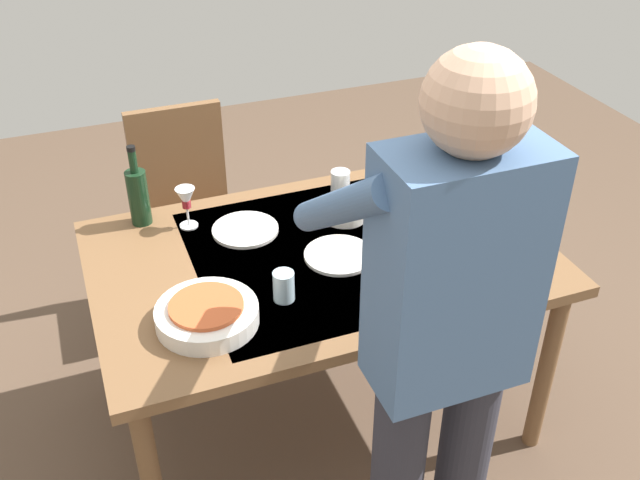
{
  "coord_description": "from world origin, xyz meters",
  "views": [
    {
      "loc": [
        0.71,
        1.86,
        2.13
      ],
      "look_at": [
        0.0,
        0.0,
        0.8
      ],
      "focal_mm": 41.09,
      "sensor_mm": 36.0,
      "label": 1
    }
  ],
  "objects_px": {
    "person_server": "(442,343)",
    "dinner_plate_near": "(339,255)",
    "chair_near": "(186,200)",
    "dinner_plate_far": "(245,230)",
    "dining_table": "(320,270)",
    "water_cup_near_right": "(284,286)",
    "side_bowl_salad": "(402,228)",
    "water_cup_near_left": "(340,183)",
    "wine_glass_right": "(186,200)",
    "wine_bottle": "(138,195)",
    "side_bowl_bread": "(345,209)",
    "wine_glass_left": "(430,179)",
    "serving_bowl_pasta": "(207,314)"
  },
  "relations": [
    {
      "from": "side_bowl_salad",
      "to": "dinner_plate_far",
      "type": "distance_m",
      "value": 0.54
    },
    {
      "from": "wine_bottle",
      "to": "serving_bowl_pasta",
      "type": "distance_m",
      "value": 0.63
    },
    {
      "from": "person_server",
      "to": "dinner_plate_near",
      "type": "xyz_separation_m",
      "value": [
        -0.02,
        -0.7,
        -0.21
      ]
    },
    {
      "from": "water_cup_near_right",
      "to": "dinner_plate_far",
      "type": "xyz_separation_m",
      "value": [
        0.01,
        -0.41,
        -0.04
      ]
    },
    {
      "from": "water_cup_near_right",
      "to": "side_bowl_salad",
      "type": "bearing_deg",
      "value": -159.02
    },
    {
      "from": "serving_bowl_pasta",
      "to": "dinner_plate_near",
      "type": "relative_size",
      "value": 1.3
    },
    {
      "from": "person_server",
      "to": "dinner_plate_near",
      "type": "bearing_deg",
      "value": -91.95
    },
    {
      "from": "dinner_plate_near",
      "to": "dining_table",
      "type": "bearing_deg",
      "value": -41.32
    },
    {
      "from": "wine_bottle",
      "to": "side_bowl_bread",
      "type": "bearing_deg",
      "value": 161.81
    },
    {
      "from": "wine_bottle",
      "to": "side_bowl_salad",
      "type": "xyz_separation_m",
      "value": [
        -0.81,
        0.41,
        -0.08
      ]
    },
    {
      "from": "side_bowl_salad",
      "to": "water_cup_near_left",
      "type": "bearing_deg",
      "value": -75.3
    },
    {
      "from": "wine_glass_left",
      "to": "serving_bowl_pasta",
      "type": "relative_size",
      "value": 0.5
    },
    {
      "from": "dinner_plate_near",
      "to": "dinner_plate_far",
      "type": "distance_m",
      "value": 0.36
    },
    {
      "from": "wine_glass_right",
      "to": "water_cup_near_right",
      "type": "bearing_deg",
      "value": 109.68
    },
    {
      "from": "side_bowl_bread",
      "to": "dinner_plate_near",
      "type": "distance_m",
      "value": 0.25
    },
    {
      "from": "wine_glass_right",
      "to": "dinner_plate_far",
      "type": "bearing_deg",
      "value": 150.33
    },
    {
      "from": "dinner_plate_near",
      "to": "wine_glass_left",
      "type": "bearing_deg",
      "value": -155.35
    },
    {
      "from": "dining_table",
      "to": "dinner_plate_far",
      "type": "bearing_deg",
      "value": -47.78
    },
    {
      "from": "wine_glass_left",
      "to": "dinner_plate_near",
      "type": "distance_m",
      "value": 0.49
    },
    {
      "from": "person_server",
      "to": "chair_near",
      "type": "bearing_deg",
      "value": -79.09
    },
    {
      "from": "dinner_plate_far",
      "to": "dining_table",
      "type": "bearing_deg",
      "value": 132.22
    },
    {
      "from": "water_cup_near_left",
      "to": "wine_glass_left",
      "type": "bearing_deg",
      "value": 147.15
    },
    {
      "from": "wine_glass_left",
      "to": "water_cup_near_left",
      "type": "distance_m",
      "value": 0.33
    },
    {
      "from": "wine_bottle",
      "to": "wine_glass_left",
      "type": "bearing_deg",
      "value": 166.23
    },
    {
      "from": "dining_table",
      "to": "person_server",
      "type": "distance_m",
      "value": 0.8
    },
    {
      "from": "dinner_plate_near",
      "to": "chair_near",
      "type": "bearing_deg",
      "value": -69.8
    },
    {
      "from": "chair_near",
      "to": "dinner_plate_far",
      "type": "relative_size",
      "value": 3.96
    },
    {
      "from": "chair_near",
      "to": "wine_glass_right",
      "type": "distance_m",
      "value": 0.64
    },
    {
      "from": "water_cup_near_left",
      "to": "water_cup_near_right",
      "type": "relative_size",
      "value": 1.01
    },
    {
      "from": "person_server",
      "to": "water_cup_near_left",
      "type": "height_order",
      "value": "person_server"
    },
    {
      "from": "water_cup_near_right",
      "to": "dinner_plate_far",
      "type": "distance_m",
      "value": 0.41
    },
    {
      "from": "chair_near",
      "to": "dinner_plate_near",
      "type": "relative_size",
      "value": 3.96
    },
    {
      "from": "side_bowl_bread",
      "to": "water_cup_near_left",
      "type": "bearing_deg",
      "value": -106.53
    },
    {
      "from": "water_cup_near_left",
      "to": "dinner_plate_near",
      "type": "height_order",
      "value": "water_cup_near_left"
    },
    {
      "from": "wine_bottle",
      "to": "serving_bowl_pasta",
      "type": "relative_size",
      "value": 0.99
    },
    {
      "from": "wine_glass_right",
      "to": "wine_bottle",
      "type": "bearing_deg",
      "value": -29.85
    },
    {
      "from": "wine_bottle",
      "to": "wine_glass_right",
      "type": "relative_size",
      "value": 1.96
    },
    {
      "from": "water_cup_near_right",
      "to": "wine_bottle",
      "type": "bearing_deg",
      "value": -60.9
    },
    {
      "from": "wine_glass_left",
      "to": "water_cup_near_right",
      "type": "relative_size",
      "value": 1.56
    },
    {
      "from": "water_cup_near_left",
      "to": "side_bowl_bread",
      "type": "bearing_deg",
      "value": 73.47
    },
    {
      "from": "wine_bottle",
      "to": "dinner_plate_far",
      "type": "height_order",
      "value": "wine_bottle"
    },
    {
      "from": "side_bowl_bread",
      "to": "dinner_plate_far",
      "type": "distance_m",
      "value": 0.36
    },
    {
      "from": "wine_bottle",
      "to": "dinner_plate_far",
      "type": "xyz_separation_m",
      "value": [
        -0.32,
        0.19,
        -0.1
      ]
    },
    {
      "from": "water_cup_near_left",
      "to": "serving_bowl_pasta",
      "type": "distance_m",
      "value": 0.84
    },
    {
      "from": "wine_bottle",
      "to": "water_cup_near_right",
      "type": "xyz_separation_m",
      "value": [
        -0.33,
        0.59,
        -0.06
      ]
    },
    {
      "from": "dining_table",
      "to": "side_bowl_salad",
      "type": "xyz_separation_m",
      "value": [
        -0.3,
        0.01,
        0.11
      ]
    },
    {
      "from": "chair_near",
      "to": "water_cup_near_right",
      "type": "bearing_deg",
      "value": 95.16
    },
    {
      "from": "serving_bowl_pasta",
      "to": "side_bowl_bread",
      "type": "xyz_separation_m",
      "value": [
        -0.59,
        -0.4,
        0.0
      ]
    },
    {
      "from": "water_cup_near_left",
      "to": "side_bowl_salad",
      "type": "xyz_separation_m",
      "value": [
        -0.09,
        0.34,
        -0.02
      ]
    },
    {
      "from": "chair_near",
      "to": "dining_table",
      "type": "bearing_deg",
      "value": 108.21
    }
  ]
}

